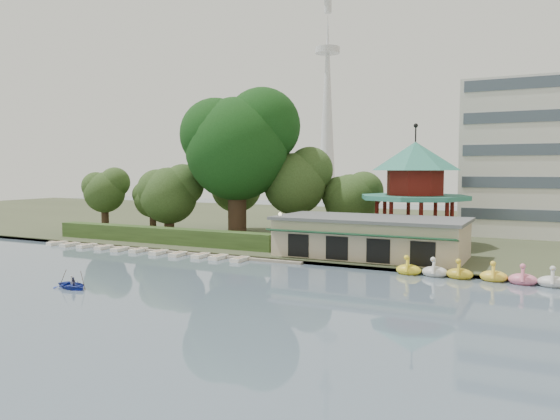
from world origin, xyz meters
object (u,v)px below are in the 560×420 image
Objects in this scene: dock at (163,251)px; big_tree at (239,141)px; rowboat_with_passengers at (72,282)px; boathouse at (370,237)px; pavilion at (415,183)px.

big_tree is at bearing 73.92° from dock.
dock is 18.60m from rowboat_with_passengers.
rowboat_with_passengers reaches higher than dock.
dock is 1.83× the size of boathouse.
pavilion is (24.00, 14.80, 7.36)m from dock.
dock is 16.81m from big_tree.
dock is 29.14m from pavilion.
pavilion is 2.78× the size of rowboat_with_passengers.
boathouse is at bearing -18.31° from big_tree.
rowboat_with_passengers is (5.68, -17.71, 0.32)m from dock.
big_tree is (3.17, 11.01, 12.31)m from dock.
big_tree reaches higher than boathouse.
rowboat_with_passengers is (-18.32, -32.51, -7.05)m from pavilion.
rowboat_with_passengers is at bearing -72.21° from dock.
big_tree is at bearing 95.00° from rowboat_with_passengers.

